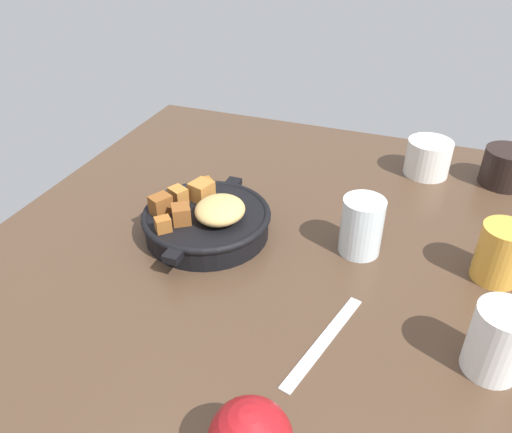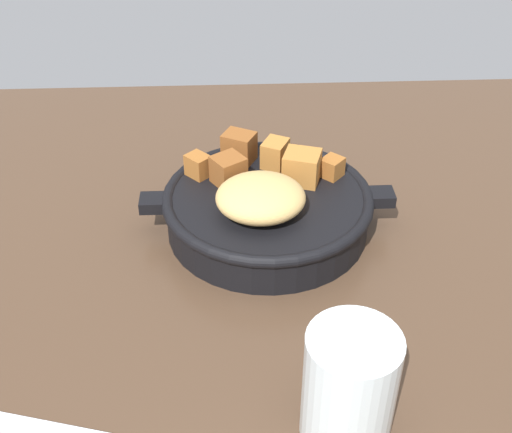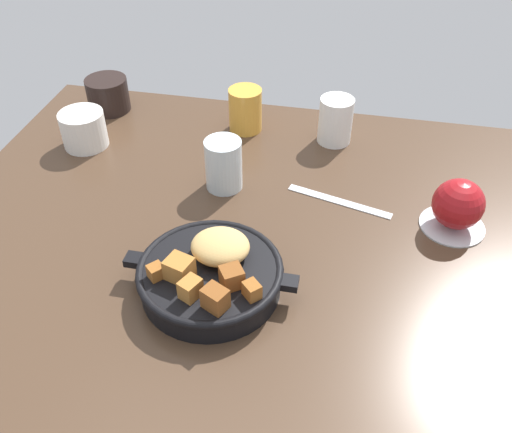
% 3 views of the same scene
% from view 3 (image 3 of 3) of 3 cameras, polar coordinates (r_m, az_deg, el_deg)
% --- Properties ---
extents(ground_plane, '(1.08, 0.89, 0.02)m').
position_cam_3_polar(ground_plane, '(0.89, 0.04, -3.47)').
color(ground_plane, '#473323').
extents(cast_iron_skillet, '(0.25, 0.21, 0.07)m').
position_cam_3_polar(cast_iron_skillet, '(0.80, -4.64, -5.87)').
color(cast_iron_skillet, black).
rests_on(cast_iron_skillet, ground_plane).
extents(saucer_plate, '(0.11, 0.11, 0.01)m').
position_cam_3_polar(saucer_plate, '(0.96, 19.44, -0.81)').
color(saucer_plate, '#B7BABF').
rests_on(saucer_plate, ground_plane).
extents(red_apple, '(0.08, 0.08, 0.08)m').
position_cam_3_polar(red_apple, '(0.94, 20.01, 1.21)').
color(red_apple, maroon).
rests_on(red_apple, saucer_plate).
extents(butter_knife, '(0.18, 0.06, 0.00)m').
position_cam_3_polar(butter_knife, '(0.97, 8.51, 1.59)').
color(butter_knife, silver).
rests_on(butter_knife, ground_plane).
extents(ceramic_mug_white, '(0.09, 0.09, 0.07)m').
position_cam_3_polar(ceramic_mug_white, '(1.14, -17.24, 8.53)').
color(ceramic_mug_white, silver).
rests_on(ceramic_mug_white, ground_plane).
extents(white_creamer_pitcher, '(0.07, 0.07, 0.09)m').
position_cam_3_polar(white_creamer_pitcher, '(1.11, 8.15, 9.71)').
color(white_creamer_pitcher, white).
rests_on(white_creamer_pitcher, ground_plane).
extents(juice_glass_amber, '(0.07, 0.07, 0.09)m').
position_cam_3_polar(juice_glass_amber, '(1.14, -1.10, 10.87)').
color(juice_glass_amber, gold).
rests_on(juice_glass_amber, ground_plane).
extents(water_glass_tall, '(0.06, 0.06, 0.09)m').
position_cam_3_polar(water_glass_tall, '(0.97, -3.34, 5.34)').
color(water_glass_tall, silver).
rests_on(water_glass_tall, ground_plane).
extents(coffee_mug_dark, '(0.09, 0.09, 0.07)m').
position_cam_3_polar(coffee_mug_dark, '(1.25, -14.93, 11.99)').
color(coffee_mug_dark, black).
rests_on(coffee_mug_dark, ground_plane).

